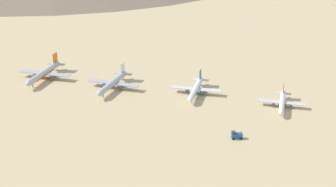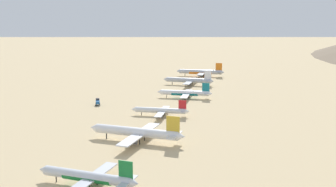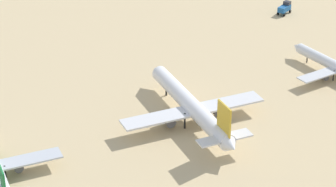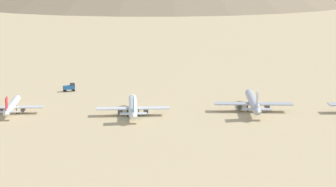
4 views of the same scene
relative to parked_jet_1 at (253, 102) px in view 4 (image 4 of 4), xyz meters
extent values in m
plane|color=tan|center=(4.56, 97.57, -3.84)|extent=(1800.00, 1800.00, 0.00)
cylinder|color=#B2B7C1|center=(0.43, -0.05, 0.10)|extent=(34.01, 7.47, 3.57)
cone|color=#B2B7C1|center=(18.72, -2.18, 0.10)|extent=(3.39, 3.82, 3.50)
cone|color=#B2B7C1|center=(-17.67, 2.06, 0.10)|extent=(2.99, 3.50, 3.21)
cube|color=white|center=(-14.31, 1.67, 4.28)|extent=(5.17, 0.93, 6.58)
cube|color=#A4A8B2|center=(-14.87, 1.74, 0.46)|extent=(4.29, 11.55, 0.34)
cube|color=#A4A8B2|center=(-0.97, 0.11, -0.52)|extent=(8.37, 32.27, 0.42)
cylinder|color=#4C4C54|center=(0.43, 5.62, -1.81)|extent=(4.17, 2.60, 2.16)
cylinder|color=#4C4C54|center=(-0.88, -5.57, -1.81)|extent=(4.17, 2.60, 2.16)
cylinder|color=black|center=(13.20, -1.54, -2.05)|extent=(0.41, 0.41, 3.59)
cylinder|color=black|center=(-1.62, 2.65, -2.05)|extent=(0.41, 0.41, 3.59)
cylinder|color=black|center=(-2.19, -2.20, -2.05)|extent=(0.41, 0.41, 3.59)
cylinder|color=white|center=(-2.05, 49.49, -0.25)|extent=(30.91, 4.13, 3.25)
cone|color=white|center=(14.73, 49.01, -0.25)|extent=(2.83, 3.27, 3.19)
cone|color=white|center=(-18.65, 49.97, -0.25)|extent=(2.48, 3.00, 2.93)
cube|color=#14727F|center=(-15.57, 49.88, 3.56)|extent=(4.72, 0.43, 5.99)
cube|color=silver|center=(-16.09, 49.89, 0.08)|extent=(3.03, 10.35, 0.31)
cube|color=silver|center=(-3.33, 49.53, -0.82)|extent=(5.11, 29.22, 0.39)
cylinder|color=#4C4C54|center=(-2.50, 54.64, -1.99)|extent=(3.65, 2.07, 1.97)
cylinder|color=#4C4C54|center=(-2.80, 44.37, -1.99)|extent=(3.65, 2.07, 1.97)
cylinder|color=black|center=(9.66, 49.16, -2.21)|extent=(0.38, 0.38, 3.27)
cylinder|color=black|center=(-4.13, 51.78, -2.21)|extent=(0.38, 0.38, 3.27)
cylinder|color=black|center=(-4.25, 47.33, -2.21)|extent=(0.38, 0.38, 3.27)
cylinder|color=#14727F|center=(-2.05, 49.49, -0.49)|extent=(17.04, 3.74, 3.26)
cylinder|color=silver|center=(5.62, 98.34, -0.70)|extent=(27.03, 3.70, 2.84)
cone|color=silver|center=(20.29, 97.88, -0.70)|extent=(2.48, 2.86, 2.79)
cone|color=silver|center=(-8.90, 98.80, -0.70)|extent=(2.18, 2.63, 2.56)
cube|color=red|center=(-6.20, 98.72, 2.63)|extent=(4.12, 0.39, 5.24)
cube|color=silver|center=(-6.65, 98.73, -0.41)|extent=(2.68, 9.05, 0.27)
cube|color=silver|center=(4.50, 98.38, -1.20)|extent=(4.55, 25.56, 0.34)
cylinder|color=#4C4C54|center=(5.24, 102.85, -2.23)|extent=(3.20, 1.82, 1.72)
cylinder|color=#4C4C54|center=(4.95, 93.87, -2.23)|extent=(3.20, 1.82, 1.72)
cylinder|color=black|center=(15.86, 98.02, -2.41)|extent=(0.33, 0.33, 2.86)
cylinder|color=black|center=(3.81, 100.35, -2.41)|extent=(0.33, 0.33, 2.86)
cylinder|color=black|center=(3.69, 96.45, -2.41)|extent=(0.33, 0.33, 2.86)
cube|color=#1E5999|center=(46.84, 77.68, -1.89)|extent=(3.87, 5.67, 1.70)
cube|color=#333338|center=(47.39, 76.08, -0.49)|extent=(2.54, 2.37, 1.10)
cylinder|color=black|center=(48.57, 76.19, -3.29)|extent=(0.69, 1.15, 1.10)
cylinder|color=black|center=(46.39, 75.44, -3.29)|extent=(0.69, 1.15, 1.10)
cylinder|color=black|center=(47.28, 79.93, -3.29)|extent=(0.69, 1.15, 1.10)
cylinder|color=black|center=(45.11, 79.18, -3.29)|extent=(0.69, 1.15, 1.10)
camera|label=1|loc=(256.96, 90.97, 107.54)|focal=52.55mm
camera|label=2|loc=(-29.56, 304.99, 48.74)|focal=43.52mm
camera|label=3|loc=(-105.50, 228.78, 78.21)|focal=73.91mm
camera|label=4|loc=(-262.89, 59.07, 60.07)|focal=71.31mm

